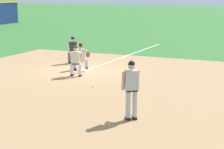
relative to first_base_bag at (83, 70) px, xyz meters
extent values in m
plane|color=#336B2D|center=(0.00, 0.00, -0.04)|extent=(160.00, 160.00, 0.00)
cube|color=#A87F56|center=(-3.23, -2.59, -0.04)|extent=(18.00, 18.00, 0.01)
cube|color=white|center=(5.84, 0.00, -0.04)|extent=(11.69, 0.10, 0.00)
cube|color=white|center=(0.00, 0.00, 0.00)|extent=(0.38, 0.38, 0.09)
sphere|color=white|center=(-2.94, -2.03, -0.01)|extent=(0.07, 0.07, 0.07)
cube|color=black|center=(-6.51, -5.07, 0.00)|extent=(0.27, 0.25, 0.09)
cylinder|color=#B2B2B7|center=(-6.54, -5.09, 0.46)|extent=(0.15, 0.15, 0.84)
cube|color=black|center=(-6.37, -5.24, 0.00)|extent=(0.27, 0.25, 0.09)
cylinder|color=#B2B2B7|center=(-6.40, -5.27, 0.46)|extent=(0.15, 0.15, 0.84)
cube|color=black|center=(-6.47, -5.18, 0.90)|extent=(0.37, 0.39, 0.06)
cube|color=#B2B2B7|center=(-6.47, -5.18, 1.22)|extent=(0.44, 0.46, 0.60)
sphere|color=tan|center=(-6.45, -5.17, 1.65)|extent=(0.21, 0.21, 0.21)
sphere|color=black|center=(-6.45, -5.17, 1.72)|extent=(0.20, 0.20, 0.20)
cube|color=black|center=(-6.38, -5.11, 1.69)|extent=(0.19, 0.20, 0.02)
cylinder|color=tan|center=(-6.57, -4.94, 1.19)|extent=(0.20, 0.19, 0.59)
cylinder|color=tan|center=(-6.08, -5.19, 1.31)|extent=(0.47, 0.40, 0.41)
ellipsoid|color=brown|center=(-6.02, -5.14, 1.14)|extent=(0.36, 0.34, 0.34)
cube|color=black|center=(0.54, 0.10, 0.00)|extent=(0.27, 0.25, 0.09)
cylinder|color=#B2B2B7|center=(0.57, 0.12, 0.23)|extent=(0.15, 0.15, 0.40)
cube|color=black|center=(0.16, 0.57, 0.00)|extent=(0.27, 0.25, 0.09)
cylinder|color=#B2B2B7|center=(0.19, 0.59, 0.23)|extent=(0.15, 0.15, 0.40)
cube|color=black|center=(0.38, 0.36, 0.46)|extent=(0.37, 0.39, 0.06)
cube|color=#B2B2B7|center=(0.38, 0.36, 0.73)|extent=(0.44, 0.46, 0.52)
sphere|color=#9E7051|center=(0.37, 0.34, 1.12)|extent=(0.21, 0.21, 0.21)
sphere|color=black|center=(0.37, 0.34, 1.20)|extent=(0.20, 0.20, 0.20)
cube|color=black|center=(0.30, 0.29, 1.17)|extent=(0.19, 0.20, 0.02)
cylinder|color=#9E7051|center=(0.22, -0.10, 0.88)|extent=(0.51, 0.44, 0.24)
cylinder|color=#9E7051|center=(0.15, 0.49, 0.67)|extent=(0.24, 0.22, 0.58)
ellipsoid|color=brown|center=(0.05, -0.23, 0.80)|extent=(0.30, 0.29, 0.35)
cube|color=black|center=(-1.21, -0.06, 0.00)|extent=(0.28, 0.16, 0.09)
cylinder|color=white|center=(-1.25, -0.07, 0.28)|extent=(0.15, 0.15, 0.50)
cube|color=black|center=(-1.13, -0.45, 0.00)|extent=(0.28, 0.16, 0.09)
cylinder|color=white|center=(-1.17, -0.46, 0.28)|extent=(0.15, 0.15, 0.50)
cube|color=black|center=(-1.21, -0.26, 0.55)|extent=(0.27, 0.37, 0.06)
cube|color=beige|center=(-1.21, -0.26, 0.85)|extent=(0.32, 0.44, 0.54)
sphere|color=#DBB28E|center=(-1.19, -0.26, 1.25)|extent=(0.21, 0.21, 0.21)
sphere|color=#194C28|center=(-1.19, -0.26, 1.32)|extent=(0.20, 0.20, 0.20)
cube|color=#194C28|center=(-1.10, -0.24, 1.29)|extent=(0.14, 0.19, 0.02)
cylinder|color=#DBB28E|center=(-1.12, 0.01, 0.81)|extent=(0.34, 0.16, 0.56)
cylinder|color=#DBB28E|center=(-1.01, -0.48, 0.81)|extent=(0.34, 0.16, 0.56)
cube|color=black|center=(2.01, 1.50, 0.00)|extent=(0.27, 0.25, 0.09)
cylinder|color=#515154|center=(2.04, 1.52, 0.28)|extent=(0.15, 0.15, 0.50)
cube|color=black|center=(1.76, 1.81, 0.00)|extent=(0.27, 0.25, 0.09)
cylinder|color=#515154|center=(1.79, 1.83, 0.28)|extent=(0.15, 0.15, 0.50)
cube|color=black|center=(1.91, 1.68, 0.55)|extent=(0.37, 0.39, 0.06)
cube|color=#232326|center=(1.91, 1.68, 0.85)|extent=(0.44, 0.46, 0.54)
sphere|color=#DBB28E|center=(1.90, 1.67, 1.25)|extent=(0.21, 0.21, 0.21)
sphere|color=black|center=(1.90, 1.67, 1.32)|extent=(0.20, 0.20, 0.20)
cube|color=black|center=(1.83, 1.61, 1.29)|extent=(0.19, 0.20, 0.02)
cylinder|color=#DBB28E|center=(1.96, 1.39, 0.81)|extent=(0.31, 0.28, 0.56)
cylinder|color=#DBB28E|center=(1.64, 1.78, 0.81)|extent=(0.31, 0.28, 0.56)
camera|label=1|loc=(-18.55, -10.07, 3.97)|focal=70.00mm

